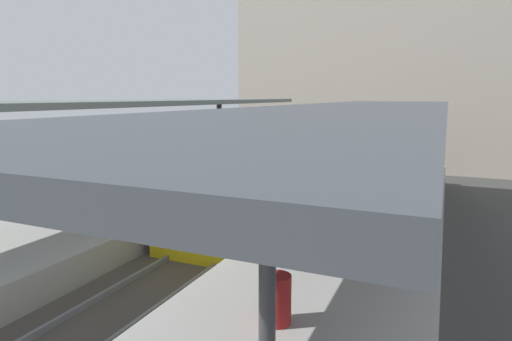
{
  "coord_description": "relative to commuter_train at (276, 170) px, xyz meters",
  "views": [
    {
      "loc": [
        5.89,
        -10.0,
        4.55
      ],
      "look_at": [
        -0.34,
        4.09,
        1.88
      ],
      "focal_mm": 30.19,
      "sensor_mm": 36.0,
      "label": 1
    }
  ],
  "objects": [
    {
      "name": "platform_right",
      "position": [
        3.8,
        -5.25,
        -1.23
      ],
      "size": [
        4.4,
        28.0,
        1.0
      ],
      "primitive_type": "cube",
      "color": "#9E9E99",
      "rests_on": "ground_plane"
    },
    {
      "name": "platform_bench",
      "position": [
        3.65,
        -2.6,
        -0.26
      ],
      "size": [
        1.4,
        0.41,
        0.86
      ],
      "color": "black",
      "rests_on": "platform_right"
    },
    {
      "name": "station_building_backdrop",
      "position": [
        1.65,
        14.75,
        3.77
      ],
      "size": [
        18.0,
        6.0,
        11.0
      ],
      "primitive_type": "cube",
      "color": "#A89E8E",
      "rests_on": "ground_plane"
    },
    {
      "name": "rail_far_side",
      "position": [
        0.72,
        -5.25,
        -1.46
      ],
      "size": [
        0.08,
        28.0,
        0.14
      ],
      "primitive_type": "cube",
      "color": "slate",
      "rests_on": "track_ballast"
    },
    {
      "name": "rail_near_side",
      "position": [
        -0.72,
        -5.25,
        -1.46
      ],
      "size": [
        0.08,
        28.0,
        0.14
      ],
      "primitive_type": "cube",
      "color": "slate",
      "rests_on": "track_ballast"
    },
    {
      "name": "track_ballast",
      "position": [
        0.0,
        -5.25,
        -1.63
      ],
      "size": [
        3.2,
        28.0,
        0.2
      ],
      "primitive_type": "cube",
      "color": "#4C4742",
      "rests_on": "ground_plane"
    },
    {
      "name": "litter_bin",
      "position": [
        3.64,
        -9.34,
        -0.33
      ],
      "size": [
        0.44,
        0.44,
        0.8
      ],
      "primitive_type": "cylinder",
      "color": "maroon",
      "rests_on": "platform_right"
    },
    {
      "name": "canopy_left",
      "position": [
        -3.8,
        -3.85,
        2.56
      ],
      "size": [
        4.18,
        21.0,
        3.42
      ],
      "color": "#333335",
      "rests_on": "platform_left"
    },
    {
      "name": "canopy_right",
      "position": [
        3.8,
        -3.85,
        2.46
      ],
      "size": [
        4.18,
        21.0,
        3.31
      ],
      "color": "#333335",
      "rests_on": "platform_right"
    },
    {
      "name": "passenger_near_bench",
      "position": [
        3.05,
        -6.33,
        0.11
      ],
      "size": [
        0.36,
        0.36,
        1.62
      ],
      "color": "maroon",
      "rests_on": "platform_right"
    },
    {
      "name": "ground_plane",
      "position": [
        0.0,
        -5.25,
        -1.73
      ],
      "size": [
        80.0,
        80.0,
        0.0
      ],
      "primitive_type": "plane",
      "color": "#383835"
    },
    {
      "name": "platform_sign",
      "position": [
        2.98,
        0.18,
        0.9
      ],
      "size": [
        0.9,
        0.08,
        2.21
      ],
      "color": "#262628",
      "rests_on": "platform_right"
    },
    {
      "name": "commuter_train",
      "position": [
        0.0,
        0.0,
        0.0
      ],
      "size": [
        2.78,
        12.31,
        3.1
      ],
      "color": "maroon",
      "rests_on": "track_ballast"
    },
    {
      "name": "platform_left",
      "position": [
        -3.8,
        -5.25,
        -1.23
      ],
      "size": [
        4.4,
        28.0,
        1.0
      ],
      "primitive_type": "cube",
      "color": "#9E9E99",
      "rests_on": "ground_plane"
    }
  ]
}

